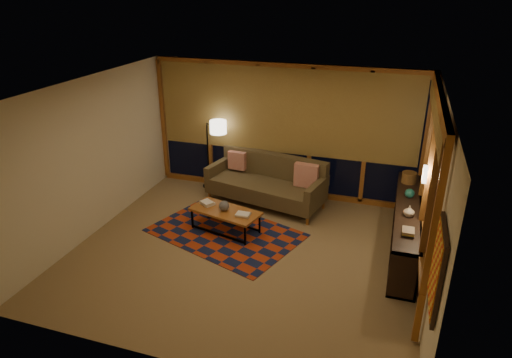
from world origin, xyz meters
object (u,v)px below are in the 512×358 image
(floor_lamp, at_px, (208,153))
(sofa, at_px, (265,182))
(bookshelf, at_px, (406,226))
(coffee_table, at_px, (226,221))

(floor_lamp, bearing_deg, sofa, 9.04)
(sofa, bearing_deg, bookshelf, -5.24)
(coffee_table, distance_m, floor_lamp, 2.08)
(sofa, bearing_deg, coffee_table, -93.39)
(bookshelf, bearing_deg, floor_lamp, 162.90)
(floor_lamp, height_order, bookshelf, floor_lamp)
(coffee_table, bearing_deg, bookshelf, 21.98)
(sofa, xyz_separation_m, coffee_table, (-0.35, -1.27, -0.27))
(sofa, distance_m, coffee_table, 1.35)
(sofa, height_order, coffee_table, sofa)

